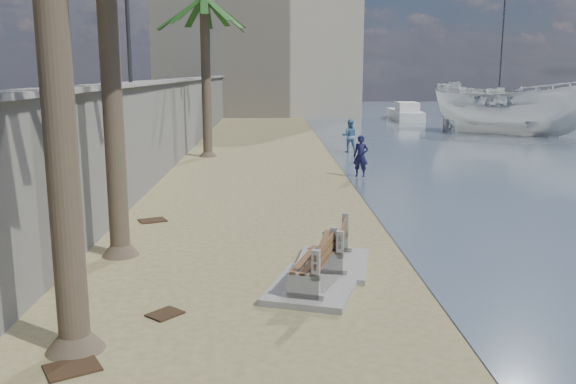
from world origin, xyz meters
name	(u,v)px	position (x,y,z in m)	size (l,w,h in m)	color
seawall	(172,122)	(-5.20, 20.00, 1.75)	(0.45, 70.00, 3.50)	gray
wall_cap	(170,81)	(-5.20, 20.00, 3.55)	(0.80, 70.00, 0.12)	gray
end_building	(258,38)	(-2.00, 52.00, 7.00)	(18.00, 12.00, 14.00)	#B7AA93
bench_near	(314,269)	(-0.12, 3.85, 0.39)	(2.03, 2.48, 0.90)	gray
bench_far	(332,249)	(0.35, 5.13, 0.38)	(1.79, 2.32, 0.87)	gray
palm_back	(204,0)	(-3.85, 21.82, 7.08)	(5.00, 5.00, 8.08)	brown
person_a	(361,153)	(2.50, 15.96, 0.91)	(0.66, 0.44, 1.82)	#16163C
person_b	(350,134)	(3.00, 23.18, 0.89)	(0.86, 0.66, 1.78)	teal
boat_cruiser	(510,105)	(14.22, 31.52, 1.87)	(3.86, 3.98, 4.54)	silver
yacht_far	(405,116)	(10.26, 43.76, 0.35)	(7.25, 2.03, 1.50)	silver
sailboat_west	(497,114)	(18.91, 46.15, 0.32)	(7.05, 6.60, 10.67)	silver
debris_b	(72,368)	(-3.57, 0.89, 0.01)	(0.68, 0.55, 0.03)	#382616
debris_c	(153,220)	(-4.06, 9.18, 0.01)	(0.68, 0.55, 0.03)	#382616
debris_d	(165,314)	(-2.64, 2.72, 0.01)	(0.53, 0.42, 0.03)	#382616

